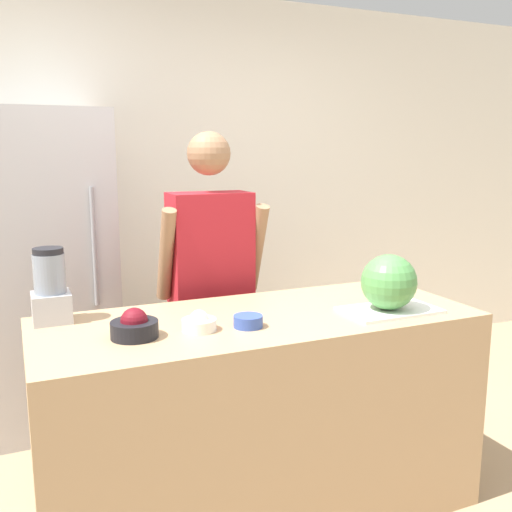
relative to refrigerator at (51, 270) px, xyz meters
The scene contains 10 objects.
wall_back 0.93m from the refrigerator, 28.45° to the left, with size 8.00×0.06×2.60m.
counter_island 1.56m from the refrigerator, 60.25° to the right, with size 1.85×0.74×0.89m.
refrigerator is the anchor object (origin of this frame).
person 1.01m from the refrigerator, 43.30° to the right, with size 0.55×0.27×1.67m.
cutting_board 1.94m from the refrigerator, 48.77° to the right, with size 0.41×0.24×0.01m.
watermelon 1.94m from the refrigerator, 49.08° to the right, with size 0.24×0.24×0.24m.
bowl_cherries 1.39m from the refrigerator, 81.59° to the right, with size 0.18×0.18×0.11m.
bowl_cream 1.45m from the refrigerator, 72.01° to the right, with size 0.13×0.13×0.08m.
bowl_small_blue 1.56m from the refrigerator, 65.77° to the right, with size 0.12×0.12×0.05m.
blender 1.05m from the refrigerator, 93.49° to the right, with size 0.15×0.15×0.30m.
Camera 1 is at (-0.93, -1.74, 1.58)m, focal length 40.00 mm.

